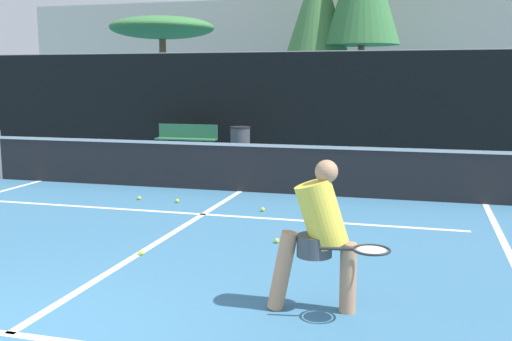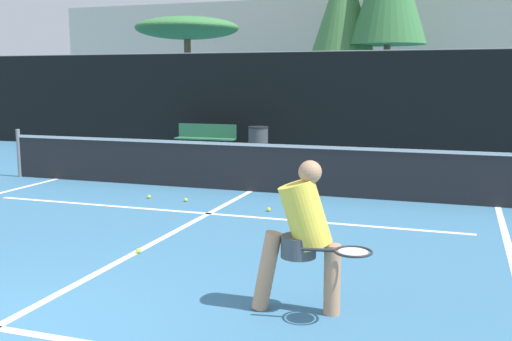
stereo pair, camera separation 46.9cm
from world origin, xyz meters
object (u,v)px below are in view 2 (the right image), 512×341
Objects in this scene: trash_bin at (258,142)px; parked_car at (415,126)px; player_practicing at (303,232)px; courtside_bench at (206,137)px.

parked_car reaches higher than trash_bin.
player_practicing is 11.36m from trash_bin.
parked_car is at bearing 54.32° from trash_bin.
player_practicing is 0.80× the size of courtside_bench.
player_practicing reaches higher than parked_car.
trash_bin is (1.69, -0.20, -0.05)m from courtside_bench.
courtside_bench is at bearing 173.36° from trash_bin.
player_practicing reaches higher than courtside_bench.
courtside_bench is at bearing -136.97° from parked_car.
parked_car is (3.87, 5.39, 0.15)m from trash_bin.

